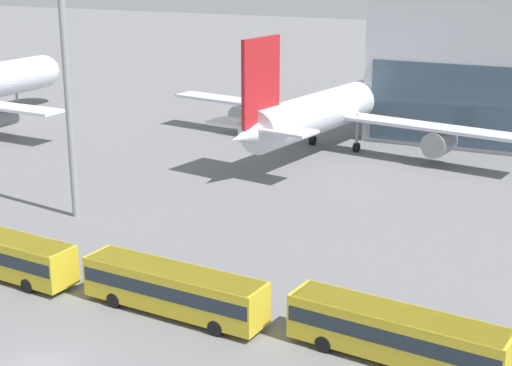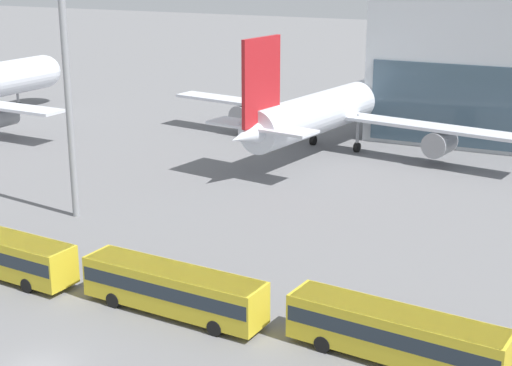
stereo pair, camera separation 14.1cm
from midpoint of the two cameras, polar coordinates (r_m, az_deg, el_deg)
airliner_at_gate_far at (r=90.38m, az=6.03°, el=5.50°), size 45.07×41.72×14.04m
shuttle_bus_2 at (r=49.75m, az=-5.97°, el=-7.56°), size 12.67×3.66×3.01m
shuttle_bus_3 at (r=44.79m, az=10.21°, el=-10.62°), size 12.71×4.05×3.01m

